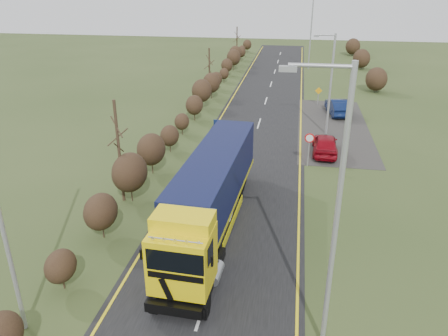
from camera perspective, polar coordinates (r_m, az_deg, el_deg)
ground at (r=21.48m, az=-0.40°, el=-10.46°), size 160.00×160.00×0.00m
road at (r=30.20m, az=2.85°, el=0.10°), size 8.00×120.00×0.02m
layby at (r=39.56m, az=14.05°, el=5.18°), size 6.00×18.00×0.02m
lane_markings at (r=29.91m, az=2.78°, el=-0.09°), size 7.52×116.00×0.01m
hedgerow at (r=28.93m, az=-9.48°, el=2.17°), size 2.24×102.04×6.05m
lorry at (r=21.90m, az=-1.74°, el=-3.05°), size 2.89×14.08×3.90m
car_red_hatchback at (r=33.12m, az=13.06°, el=3.05°), size 1.83×4.42×1.50m
car_blue_sedan at (r=43.36m, az=14.62°, el=7.76°), size 2.28×4.79×1.52m
streetlight_near at (r=13.95m, az=14.10°, el=-4.91°), size 2.12×0.20×10.00m
streetlight_mid at (r=36.56m, az=13.66°, el=10.97°), size 1.74×0.18×8.13m
streetlight_far at (r=64.67m, az=11.19°, el=17.43°), size 2.12×0.20×10.03m
speed_sign at (r=30.33m, az=11.06°, el=3.19°), size 0.66×0.10×2.40m
warning_board at (r=46.12m, az=12.22°, el=9.39°), size 0.71×0.11×1.86m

